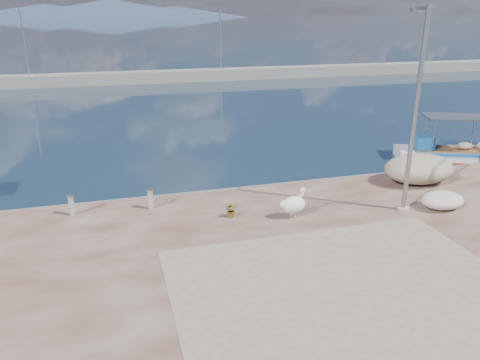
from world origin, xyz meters
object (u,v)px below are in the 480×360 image
object	(u,v)px
bollard_near	(150,198)
boat_right	(449,155)
lamp_post	(414,120)
pelican	(294,204)

from	to	relation	value
bollard_near	boat_right	bearing A→B (deg)	12.65
lamp_post	pelican	bearing A→B (deg)	174.61
boat_right	bollard_near	distance (m)	16.16
lamp_post	bollard_near	xyz separation A→B (m)	(-8.83, 2.56, -2.88)
pelican	bollard_near	distance (m)	5.20
pelican	bollard_near	bearing A→B (deg)	160.16
pelican	lamp_post	size ratio (longest dim) A/B	0.16
boat_right	pelican	size ratio (longest dim) A/B	5.09
bollard_near	lamp_post	bearing A→B (deg)	-16.16
lamp_post	bollard_near	bearing A→B (deg)	163.84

